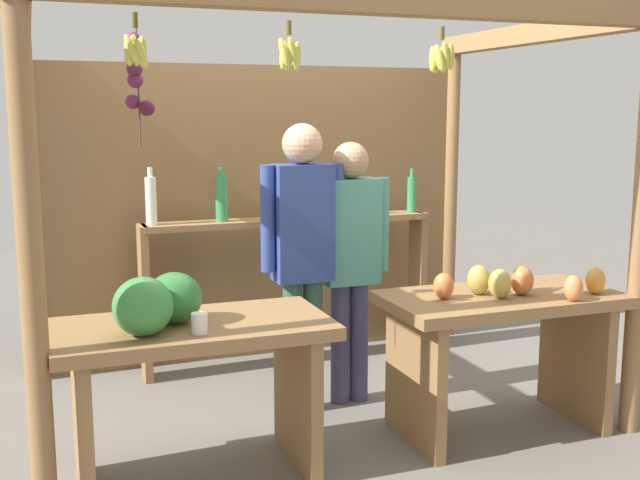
{
  "coord_description": "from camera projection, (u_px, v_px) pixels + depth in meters",
  "views": [
    {
      "loc": [
        -1.46,
        -4.14,
        1.7
      ],
      "look_at": [
        0.0,
        -0.2,
        1.0
      ],
      "focal_mm": 43.67,
      "sensor_mm": 36.0,
      "label": 1
    }
  ],
  "objects": [
    {
      "name": "ground_plane",
      "position": [
        309.0,
        402.0,
        4.61
      ],
      "size": [
        12.0,
        12.0,
        0.0
      ],
      "primitive_type": "plane",
      "color": "slate",
      "rests_on": "ground"
    },
    {
      "name": "market_stall",
      "position": [
        283.0,
        175.0,
        4.8
      ],
      "size": [
        3.09,
        2.08,
        2.23
      ],
      "color": "olive",
      "rests_on": "ground"
    },
    {
      "name": "fruit_counter_left",
      "position": [
        185.0,
        353.0,
        3.52
      ],
      "size": [
        1.25,
        0.64,
        1.01
      ],
      "color": "olive",
      "rests_on": "ground"
    },
    {
      "name": "fruit_counter_right",
      "position": [
        501.0,
        329.0,
        4.11
      ],
      "size": [
        1.25,
        0.64,
        0.91
      ],
      "color": "olive",
      "rests_on": "ground"
    },
    {
      "name": "bottle_shelf_unit",
      "position": [
        287.0,
        250.0,
        5.2
      ],
      "size": [
        1.98,
        0.22,
        1.36
      ],
      "color": "olive",
      "rests_on": "ground"
    },
    {
      "name": "vendor_man",
      "position": [
        303.0,
        242.0,
        4.32
      ],
      "size": [
        0.48,
        0.22,
        1.64
      ],
      "rotation": [
        0.0,
        0.0,
        0.1
      ],
      "color": "#315D49",
      "rests_on": "ground"
    },
    {
      "name": "vendor_woman",
      "position": [
        350.0,
        250.0,
        4.48
      ],
      "size": [
        0.48,
        0.21,
        1.53
      ],
      "rotation": [
        0.0,
        0.0,
        0.15
      ],
      "color": "#434169",
      "rests_on": "ground"
    }
  ]
}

